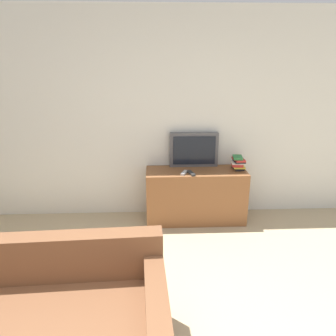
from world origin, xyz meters
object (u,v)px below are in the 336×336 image
(remote_on_stand, at_px, (191,173))
(remote_secondary, at_px, (184,173))
(book_stack, at_px, (238,163))
(tv_stand, at_px, (196,195))
(television, at_px, (194,150))

(remote_on_stand, height_order, remote_secondary, same)
(book_stack, height_order, remote_on_stand, book_stack)
(book_stack, relative_size, remote_on_stand, 1.14)
(book_stack, distance_m, remote_on_stand, 0.63)
(tv_stand, relative_size, book_stack, 5.97)
(book_stack, distance_m, remote_secondary, 0.70)
(tv_stand, bearing_deg, remote_on_stand, -121.94)
(tv_stand, distance_m, remote_secondary, 0.40)
(tv_stand, relative_size, remote_secondary, 7.63)
(book_stack, relative_size, remote_secondary, 1.28)
(television, height_order, book_stack, television)
(remote_secondary, bearing_deg, tv_stand, 33.90)
(remote_on_stand, bearing_deg, book_stack, 13.78)
(television, relative_size, remote_on_stand, 3.37)
(television, relative_size, remote_secondary, 3.77)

